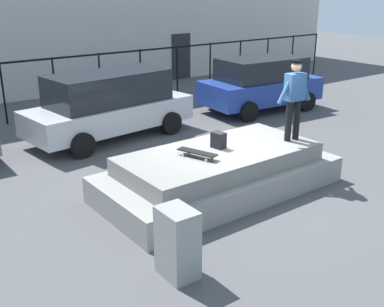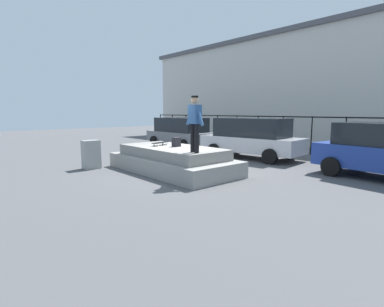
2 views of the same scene
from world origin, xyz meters
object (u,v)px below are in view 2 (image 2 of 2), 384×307
object	(u,v)px
skateboard	(161,143)
car_silver_hatchback_mid	(251,137)
car_grey_hatchback_near	(181,132)
utility_box	(91,154)
backpack	(176,142)
skateboarder	(195,120)

from	to	relation	value
skateboard	car_silver_hatchback_mid	distance (m)	4.69
car_grey_hatchback_near	utility_box	bearing A→B (deg)	-65.73
backpack	utility_box	world-z (taller)	backpack
car_grey_hatchback_near	utility_box	distance (m)	7.51
skateboard	skateboarder	bearing A→B (deg)	-8.77
skateboarder	car_grey_hatchback_near	world-z (taller)	skateboarder
car_silver_hatchback_mid	skateboarder	bearing A→B (deg)	-70.88
skateboarder	skateboard	bearing A→B (deg)	171.23
skateboarder	utility_box	size ratio (longest dim) A/B	1.60
backpack	skateboarder	bearing A→B (deg)	-116.06
skateboard	backpack	size ratio (longest dim) A/B	2.59
utility_box	backpack	bearing A→B (deg)	40.89
car_grey_hatchback_near	utility_box	size ratio (longest dim) A/B	4.38
car_silver_hatchback_mid	utility_box	distance (m)	6.98
car_grey_hatchback_near	skateboarder	bearing A→B (deg)	-36.38
utility_box	skateboarder	bearing A→B (deg)	21.78
skateboarder	car_silver_hatchback_mid	size ratio (longest dim) A/B	0.35
car_grey_hatchback_near	utility_box	xyz separation A→B (m)	(3.08, -6.84, -0.40)
car_silver_hatchback_mid	utility_box	size ratio (longest dim) A/B	4.51
skateboarder	utility_box	distance (m)	4.59
skateboard	car_grey_hatchback_near	distance (m)	6.96
car_grey_hatchback_near	car_silver_hatchback_mid	xyz separation A→B (m)	(5.45, -0.29, 0.03)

